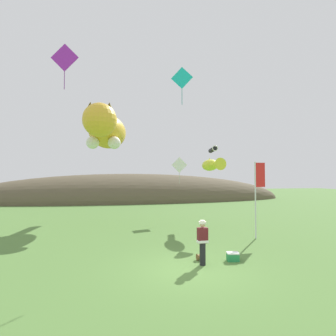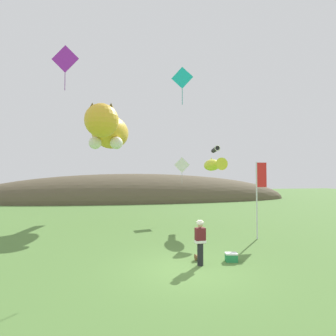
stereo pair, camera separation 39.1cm
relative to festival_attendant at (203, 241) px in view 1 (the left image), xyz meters
The scene contains 12 objects.
ground_plane 1.20m from the festival_attendant, 148.10° to the right, with size 120.00×120.00×0.00m, color #517A38.
distant_hill_ridge 29.92m from the festival_attendant, 91.18° to the left, with size 48.52×13.42×7.95m.
festival_attendant is the anchor object (origin of this frame).
kite_spool 1.00m from the festival_attendant, 86.40° to the left, with size 0.16×0.28×0.28m.
picnic_cooler 1.62m from the festival_attendant, ahead, with size 0.54×0.41×0.36m.
festival_banner_pole 6.17m from the festival_attendant, 37.61° to the left, with size 0.66×0.08×4.38m.
kite_giant_cat 12.55m from the festival_attendant, 111.03° to the left, with size 3.52×9.72×2.97m.
kite_fish_windsock 8.02m from the festival_attendant, 65.14° to the left, with size 0.85×2.93×0.90m.
kite_tube_streamer 11.36m from the festival_attendant, 65.48° to the left, with size 0.83×2.16×0.44m.
kite_diamond_violet 10.95m from the festival_attendant, 148.22° to the left, with size 1.38×0.33×2.31m.
kite_diamond_white 11.65m from the festival_attendant, 79.87° to the left, with size 1.23×0.46×2.20m.
kite_diamond_teal 9.00m from the festival_attendant, 86.26° to the left, with size 1.14×0.51×2.14m.
Camera 1 is at (-3.00, -9.61, 3.52)m, focal length 28.00 mm.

